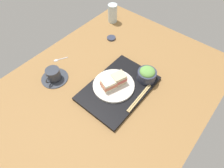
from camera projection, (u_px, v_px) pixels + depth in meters
ground_plane at (105, 92)px, 104.08cm from camera, size 140.00×100.00×3.00cm
serving_tray at (118, 88)px, 102.63cm from camera, size 40.94×27.72×1.85cm
sandwich_plate at (114, 85)px, 101.91cm from camera, size 22.02×22.02×1.20cm
sandwich_near at (109, 84)px, 98.42cm from camera, size 8.75×7.88×5.09cm
sandwich_far at (119, 79)px, 100.19cm from camera, size 8.60×7.76×5.67cm
salad_bowl at (147, 74)px, 102.77cm from camera, size 10.16×10.16×7.60cm
chopsticks_pair at (139, 98)px, 97.32cm from camera, size 20.38×2.30×0.70cm
coffee_cup at (54, 75)px, 105.72cm from camera, size 14.89×14.89×6.90cm
drinking_glass at (113, 13)px, 136.49cm from camera, size 6.45×6.45×12.80cm
small_sauce_dish at (111, 38)px, 128.73cm from camera, size 5.70×5.70×1.17cm
teaspoon at (58, 60)px, 116.63cm from camera, size 8.16×5.31×0.80cm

